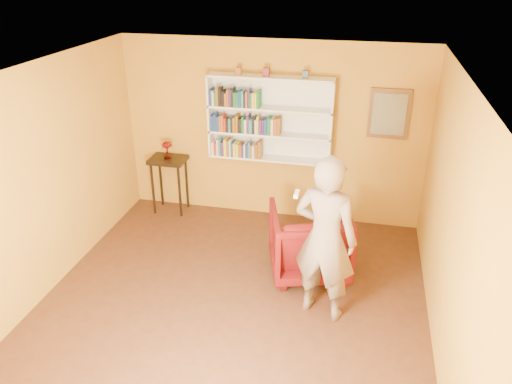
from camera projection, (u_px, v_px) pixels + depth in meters
room_shell at (227, 236)px, 5.34m from camera, size 5.30×5.80×2.88m
bookshelf at (271, 118)px, 7.21m from camera, size 1.80×0.29×1.23m
books_row_lower at (237, 148)px, 7.42m from camera, size 0.75×0.19×0.27m
books_row_middle at (246, 124)px, 7.22m from camera, size 1.03×0.19×0.26m
books_row_upper at (235, 98)px, 7.08m from camera, size 0.73×0.19×0.27m
ornament_left at (239, 71)px, 6.96m from camera, size 0.07×0.07×0.10m
ornament_centre at (266, 72)px, 6.88m from camera, size 0.08×0.08×0.11m
ornament_right at (305, 74)px, 6.77m from camera, size 0.08×0.08×0.10m
framed_painting at (389, 114)px, 6.86m from camera, size 0.55×0.05×0.70m
console_table at (169, 167)px, 7.75m from camera, size 0.55×0.42×0.90m
ruby_lustre at (167, 146)px, 7.60m from camera, size 0.16×0.16×0.27m
armchair at (309, 241)px, 6.32m from camera, size 1.18×1.20×0.89m
person at (325, 239)px, 5.37m from camera, size 0.80×0.63×1.94m
game_remote at (297, 194)px, 4.93m from camera, size 0.04×0.15×0.04m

